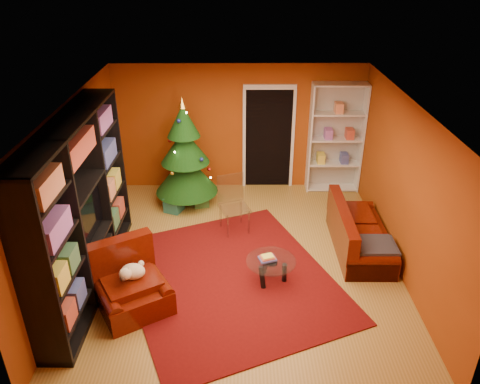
{
  "coord_description": "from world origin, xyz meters",
  "views": [
    {
      "loc": [
        -0.04,
        -6.29,
        4.54
      ],
      "look_at": [
        0.0,
        0.4,
        1.05
      ],
      "focal_mm": 35.0,
      "sensor_mm": 36.0,
      "label": 1
    }
  ],
  "objects_px": {
    "media_unit": "(79,209)",
    "armchair": "(132,286)",
    "white_bookshelf": "(336,139)",
    "christmas_tree": "(185,154)",
    "gift_box_red": "(201,184)",
    "rug": "(229,279)",
    "gift_box_green": "(201,199)",
    "gift_box_teal": "(174,204)",
    "coffee_table": "(271,271)",
    "dog": "(133,271)",
    "sofa": "(361,229)",
    "acrylic_chair": "(234,208)"
  },
  "relations": [
    {
      "from": "armchair",
      "to": "sofa",
      "type": "height_order",
      "value": "sofa"
    },
    {
      "from": "gift_box_green",
      "to": "dog",
      "type": "height_order",
      "value": "dog"
    },
    {
      "from": "rug",
      "to": "white_bookshelf",
      "type": "distance_m",
      "value": 3.9
    },
    {
      "from": "gift_box_red",
      "to": "dog",
      "type": "bearing_deg",
      "value": -100.34
    },
    {
      "from": "gift_box_green",
      "to": "white_bookshelf",
      "type": "distance_m",
      "value": 2.98
    },
    {
      "from": "dog",
      "to": "coffee_table",
      "type": "height_order",
      "value": "dog"
    },
    {
      "from": "rug",
      "to": "christmas_tree",
      "type": "xyz_separation_m",
      "value": [
        -0.87,
        2.47,
        1.05
      ]
    },
    {
      "from": "gift_box_red",
      "to": "sofa",
      "type": "relative_size",
      "value": 0.11
    },
    {
      "from": "christmas_tree",
      "to": "armchair",
      "type": "bearing_deg",
      "value": -98.55
    },
    {
      "from": "rug",
      "to": "gift_box_teal",
      "type": "height_order",
      "value": "gift_box_teal"
    },
    {
      "from": "media_unit",
      "to": "gift_box_teal",
      "type": "distance_m",
      "value": 2.65
    },
    {
      "from": "rug",
      "to": "dog",
      "type": "bearing_deg",
      "value": -156.89
    },
    {
      "from": "gift_box_green",
      "to": "acrylic_chair",
      "type": "height_order",
      "value": "acrylic_chair"
    },
    {
      "from": "rug",
      "to": "coffee_table",
      "type": "xyz_separation_m",
      "value": [
        0.63,
        -0.05,
        0.19
      ]
    },
    {
      "from": "gift_box_teal",
      "to": "gift_box_red",
      "type": "distance_m",
      "value": 1.06
    },
    {
      "from": "gift_box_teal",
      "to": "coffee_table",
      "type": "relative_size",
      "value": 0.4
    },
    {
      "from": "media_unit",
      "to": "white_bookshelf",
      "type": "height_order",
      "value": "media_unit"
    },
    {
      "from": "sofa",
      "to": "gift_box_red",
      "type": "bearing_deg",
      "value": 52.08
    },
    {
      "from": "gift_box_red",
      "to": "acrylic_chair",
      "type": "bearing_deg",
      "value": -66.87
    },
    {
      "from": "white_bookshelf",
      "to": "christmas_tree",
      "type": "bearing_deg",
      "value": -167.75
    },
    {
      "from": "christmas_tree",
      "to": "armchair",
      "type": "height_order",
      "value": "christmas_tree"
    },
    {
      "from": "coffee_table",
      "to": "dog",
      "type": "bearing_deg",
      "value": -165.22
    },
    {
      "from": "media_unit",
      "to": "coffee_table",
      "type": "relative_size",
      "value": 4.42
    },
    {
      "from": "white_bookshelf",
      "to": "armchair",
      "type": "bearing_deg",
      "value": -132.25
    },
    {
      "from": "gift_box_green",
      "to": "dog",
      "type": "bearing_deg",
      "value": -103.91
    },
    {
      "from": "media_unit",
      "to": "white_bookshelf",
      "type": "xyz_separation_m",
      "value": [
        4.22,
        3.12,
        -0.15
      ]
    },
    {
      "from": "dog",
      "to": "sofa",
      "type": "bearing_deg",
      "value": -9.13
    },
    {
      "from": "gift_box_red",
      "to": "armchair",
      "type": "height_order",
      "value": "armchair"
    },
    {
      "from": "dog",
      "to": "sofa",
      "type": "distance_m",
      "value": 3.78
    },
    {
      "from": "gift_box_green",
      "to": "christmas_tree",
      "type": "bearing_deg",
      "value": 158.44
    },
    {
      "from": "christmas_tree",
      "to": "media_unit",
      "type": "bearing_deg",
      "value": -116.18
    },
    {
      "from": "gift_box_green",
      "to": "coffee_table",
      "type": "bearing_deg",
      "value": -62.96
    },
    {
      "from": "armchair",
      "to": "acrylic_chair",
      "type": "xyz_separation_m",
      "value": [
        1.41,
        2.02,
        0.08
      ]
    },
    {
      "from": "gift_box_teal",
      "to": "gift_box_green",
      "type": "distance_m",
      "value": 0.55
    },
    {
      "from": "gift_box_teal",
      "to": "coffee_table",
      "type": "xyz_separation_m",
      "value": [
        1.74,
        -2.19,
        0.05
      ]
    },
    {
      "from": "media_unit",
      "to": "gift_box_teal",
      "type": "relative_size",
      "value": 10.9
    },
    {
      "from": "armchair",
      "to": "dog",
      "type": "height_order",
      "value": "armchair"
    },
    {
      "from": "gift_box_teal",
      "to": "sofa",
      "type": "height_order",
      "value": "sofa"
    },
    {
      "from": "gift_box_teal",
      "to": "christmas_tree",
      "type": "bearing_deg",
      "value": 54.57
    },
    {
      "from": "white_bookshelf",
      "to": "acrylic_chair",
      "type": "xyz_separation_m",
      "value": [
        -2.04,
        -1.68,
        -0.66
      ]
    },
    {
      "from": "christmas_tree",
      "to": "gift_box_red",
      "type": "distance_m",
      "value": 1.16
    },
    {
      "from": "rug",
      "to": "gift_box_red",
      "type": "bearing_deg",
      "value": 101.93
    },
    {
      "from": "christmas_tree",
      "to": "white_bookshelf",
      "type": "relative_size",
      "value": 0.94
    },
    {
      "from": "christmas_tree",
      "to": "dog",
      "type": "bearing_deg",
      "value": -98.42
    },
    {
      "from": "gift_box_teal",
      "to": "armchair",
      "type": "bearing_deg",
      "value": -94.8
    },
    {
      "from": "rug",
      "to": "gift_box_green",
      "type": "height_order",
      "value": "gift_box_green"
    },
    {
      "from": "gift_box_green",
      "to": "gift_box_red",
      "type": "relative_size",
      "value": 1.39
    },
    {
      "from": "gift_box_teal",
      "to": "rug",
      "type": "bearing_deg",
      "value": -62.66
    },
    {
      "from": "gift_box_teal",
      "to": "gift_box_green",
      "type": "bearing_deg",
      "value": 23.32
    },
    {
      "from": "media_unit",
      "to": "armchair",
      "type": "relative_size",
      "value": 3.34
    }
  ]
}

